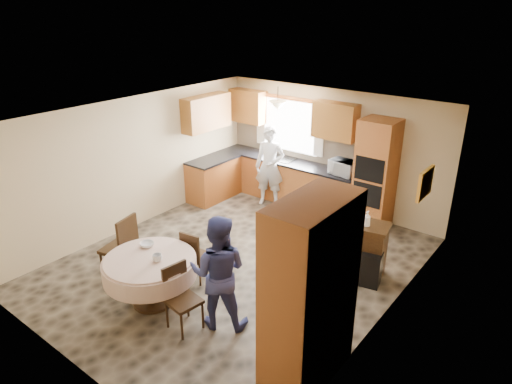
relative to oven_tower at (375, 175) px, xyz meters
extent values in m
cube|color=#71624F|center=(-1.15, -2.69, -1.06)|extent=(5.00, 6.00, 0.01)
cube|color=white|center=(-1.15, -2.69, 1.44)|extent=(5.00, 6.00, 0.01)
cube|color=tan|center=(-1.15, 0.31, 0.19)|extent=(5.00, 0.02, 2.50)
cube|color=tan|center=(-1.15, -5.69, 0.19)|extent=(5.00, 0.02, 2.50)
cube|color=tan|center=(-3.65, -2.69, 0.19)|extent=(0.02, 6.00, 2.50)
cube|color=tan|center=(1.35, -2.69, 0.19)|extent=(0.02, 6.00, 2.50)
cube|color=white|center=(-2.15, 0.29, 0.54)|extent=(1.40, 0.03, 1.10)
cube|color=white|center=(-2.90, 0.24, 0.59)|extent=(0.22, 0.02, 1.15)
cube|color=white|center=(-1.40, 0.24, 0.59)|extent=(0.22, 0.02, 1.15)
cube|color=#CC7336|center=(-2.00, 0.01, -0.62)|extent=(3.30, 0.60, 0.88)
cube|color=black|center=(-2.00, 0.01, -0.16)|extent=(3.30, 0.64, 0.04)
cube|color=#CC7336|center=(-3.35, -0.89, -0.62)|extent=(0.60, 1.20, 0.88)
cube|color=black|center=(-3.35, -0.89, -0.16)|extent=(0.64, 1.20, 0.04)
cube|color=#CFB492|center=(-2.00, 0.30, 0.12)|extent=(3.30, 0.02, 0.55)
cube|color=#B1692C|center=(-3.20, 0.15, 0.85)|extent=(0.85, 0.33, 0.72)
cube|color=#B1692C|center=(-1.00, 0.15, 0.85)|extent=(0.90, 0.33, 0.72)
cube|color=#B1692C|center=(-3.48, -0.89, 0.85)|extent=(0.33, 1.20, 0.72)
cube|color=#CC7336|center=(0.00, 0.00, 0.00)|extent=(0.66, 0.62, 2.12)
cube|color=black|center=(0.00, -0.31, 0.19)|extent=(0.56, 0.01, 0.45)
cube|color=black|center=(0.00, -0.31, -0.31)|extent=(0.56, 0.01, 0.45)
cone|color=beige|center=(-2.15, -0.19, 1.06)|extent=(0.36, 0.36, 0.18)
cube|color=#3A240F|center=(0.40, -1.76, -0.63)|extent=(1.26, 0.71, 0.85)
cube|color=black|center=(0.82, -1.91, -0.79)|extent=(0.45, 0.36, 0.55)
cube|color=#CC7336|center=(1.07, -4.08, 0.07)|extent=(0.59, 1.18, 2.25)
cylinder|color=#3A240F|center=(-1.43, -4.28, -0.72)|extent=(0.19, 0.19, 0.69)
cylinder|color=#3A240F|center=(-1.43, -4.28, -1.04)|extent=(0.58, 0.58, 0.04)
cylinder|color=beige|center=(-1.43, -4.28, -0.33)|extent=(1.26, 1.26, 0.05)
cylinder|color=beige|center=(-1.43, -4.28, -0.47)|extent=(1.32, 1.32, 0.27)
cube|color=#3A240F|center=(-2.36, -4.13, -0.56)|extent=(0.56, 0.56, 0.06)
cube|color=#3A240F|center=(-2.16, -4.08, -0.26)|extent=(0.15, 0.44, 0.55)
cylinder|color=#3A240F|center=(-2.56, -4.33, -0.82)|extent=(0.04, 0.04, 0.48)
cylinder|color=#3A240F|center=(-2.16, -4.33, -0.82)|extent=(0.04, 0.04, 0.48)
cylinder|color=#3A240F|center=(-2.56, -3.93, -0.82)|extent=(0.04, 0.04, 0.48)
cylinder|color=#3A240F|center=(-2.16, -3.93, -0.82)|extent=(0.04, 0.04, 0.48)
cube|color=#3A240F|center=(-1.37, -3.42, -0.66)|extent=(0.42, 0.42, 0.04)
cube|color=#3A240F|center=(-1.34, -3.58, -0.42)|extent=(0.36, 0.09, 0.44)
cylinder|color=#3A240F|center=(-1.52, -3.57, -0.87)|extent=(0.03, 0.03, 0.38)
cylinder|color=#3A240F|center=(-1.21, -3.57, -0.87)|extent=(0.03, 0.03, 0.38)
cylinder|color=#3A240F|center=(-1.52, -3.26, -0.87)|extent=(0.03, 0.03, 0.38)
cylinder|color=#3A240F|center=(-1.21, -3.26, -0.87)|extent=(0.03, 0.03, 0.38)
cube|color=#3A240F|center=(-0.65, -4.38, -0.64)|extent=(0.45, 0.45, 0.05)
cube|color=#3A240F|center=(-0.83, -4.35, -0.38)|extent=(0.09, 0.38, 0.47)
cylinder|color=#3A240F|center=(-0.82, -4.55, -0.86)|extent=(0.03, 0.03, 0.40)
cylinder|color=#3A240F|center=(-0.48, -4.55, -0.86)|extent=(0.03, 0.03, 0.40)
cylinder|color=#3A240F|center=(-0.82, -4.21, -0.86)|extent=(0.03, 0.03, 0.40)
cylinder|color=#3A240F|center=(-0.48, -4.21, -0.86)|extent=(0.03, 0.03, 0.40)
cube|color=#EDBA45|center=(1.32, -1.34, 0.57)|extent=(0.05, 0.53, 0.44)
cube|color=silver|center=(1.29, -1.34, 0.57)|extent=(0.01, 0.44, 0.35)
imported|color=silver|center=(-0.65, -0.04, 0.01)|extent=(0.56, 0.41, 0.29)
imported|color=silver|center=(-2.18, -0.39, -0.20)|extent=(0.73, 0.62, 1.71)
imported|color=navy|center=(-0.35, -4.02, -0.25)|extent=(0.99, 0.92, 1.62)
imported|color=#B2B2B2|center=(0.20, -1.76, -0.18)|extent=(0.29, 0.29, 0.06)
imported|color=silver|center=(0.67, -1.76, -0.06)|extent=(0.13, 0.13, 0.29)
imported|color=#B2B2B2|center=(-1.26, -4.26, -0.26)|extent=(0.14, 0.14, 0.11)
imported|color=#B2B2B2|center=(-1.70, -4.09, -0.28)|extent=(0.23, 0.23, 0.06)
camera|label=1|loc=(3.16, -7.72, 3.03)|focal=32.00mm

